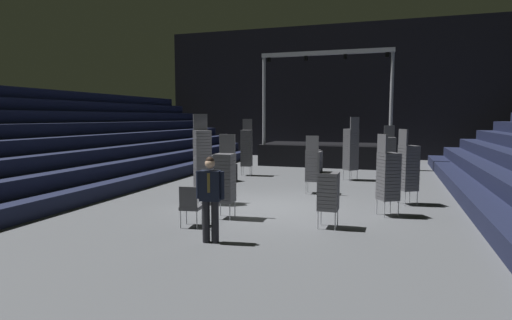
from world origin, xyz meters
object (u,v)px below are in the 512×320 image
man_with_tie (210,194)px  chair_stack_front_right (225,177)px  chair_stack_rear_right (351,149)px  chair_stack_aisle_left (388,175)px  chair_stack_mid_centre (207,167)px  chair_stack_mid_left (247,147)px  chair_stack_rear_left (408,167)px  chair_stack_aisle_right (202,159)px  chair_stack_mid_right (313,165)px  loose_chair_near_man (190,204)px  stage_riser (328,153)px  equipment_road_case (224,172)px  chair_stack_rear_centre (328,190)px  chair_stack_front_left (389,153)px

man_with_tie → chair_stack_front_right: 2.02m
chair_stack_rear_right → chair_stack_aisle_left: 6.00m
chair_stack_mid_centre → chair_stack_rear_right: (4.13, 4.40, 0.38)m
chair_stack_mid_left → chair_stack_rear_right: 4.31m
chair_stack_rear_left → chair_stack_aisle_right: size_ratio=0.83×
chair_stack_rear_right → chair_stack_mid_right: bearing=-148.9°
man_with_tie → loose_chair_near_man: bearing=-54.6°
chair_stack_rear_left → loose_chair_near_man: size_ratio=2.26×
chair_stack_mid_centre → loose_chair_near_man: bearing=-71.6°
chair_stack_mid_centre → chair_stack_mid_left: bearing=91.6°
stage_riser → equipment_road_case: 7.49m
chair_stack_aisle_right → equipment_road_case: 4.41m
chair_stack_mid_right → stage_riser: bearing=93.0°
chair_stack_mid_right → chair_stack_rear_left: chair_stack_rear_left is taller
chair_stack_rear_right → loose_chair_near_man: 8.83m
man_with_tie → loose_chair_near_man: size_ratio=1.80×
chair_stack_mid_left → chair_stack_rear_centre: chair_stack_mid_left is taller
chair_stack_front_right → chair_stack_rear_centre: 2.53m
stage_riser → chair_stack_aisle_left: size_ratio=3.23×
chair_stack_front_right → chair_stack_aisle_right: chair_stack_aisle_right is taller
chair_stack_front_left → chair_stack_rear_centre: size_ratio=1.25×
chair_stack_rear_right → chair_stack_front_left: bearing=-18.2°
chair_stack_mid_centre → chair_stack_rear_right: bearing=46.0°
chair_stack_front_right → equipment_road_case: bearing=-69.8°
loose_chair_near_man → man_with_tie: bearing=-52.5°
chair_stack_rear_left → chair_stack_mid_left: bearing=-153.6°
man_with_tie → chair_stack_aisle_left: 4.77m
chair_stack_mid_right → chair_stack_mid_centre: (-3.24, -1.05, -0.08)m
stage_riser → chair_stack_aisle_left: (3.07, -10.98, 0.41)m
stage_riser → man_with_tie: stage_riser is taller
chair_stack_front_right → loose_chair_near_man: (-0.41, -1.06, -0.49)m
man_with_tie → chair_stack_aisle_right: chair_stack_aisle_right is taller
stage_riser → chair_stack_front_left: bearing=-55.6°
chair_stack_front_left → chair_stack_mid_right: chair_stack_front_left is taller
chair_stack_rear_right → stage_riser: bearing=63.5°
chair_stack_rear_right → chair_stack_aisle_left: (1.45, -5.82, -0.21)m
chair_stack_rear_left → chair_stack_aisle_right: 5.83m
man_with_tie → equipment_road_case: 8.13m
chair_stack_mid_right → chair_stack_aisle_right: (-2.73, -2.51, 0.34)m
chair_stack_mid_centre → chair_stack_mid_right: bearing=17.2°
chair_stack_front_right → chair_stack_rear_right: bearing=-110.0°
chair_stack_aisle_left → chair_stack_aisle_right: 5.07m
stage_riser → chair_stack_front_right: (-0.71, -12.47, 0.41)m
stage_riser → man_with_tie: bearing=-90.9°
man_with_tie → chair_stack_rear_right: (1.84, 9.27, 0.27)m
stage_riser → chair_stack_front_right: stage_riser is taller
chair_stack_front_right → chair_stack_rear_centre: size_ratio=1.20×
chair_stack_mid_right → chair_stack_rear_right: (0.89, 3.35, 0.29)m
chair_stack_mid_right → chair_stack_aisle_left: chair_stack_aisle_left is taller
stage_riser → chair_stack_aisle_right: 11.21m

